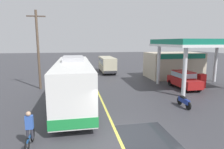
# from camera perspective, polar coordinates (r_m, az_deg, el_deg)

# --- Properties ---
(ground) EXTENTS (120.00, 120.00, 0.00)m
(ground) POSITION_cam_1_polar(r_m,az_deg,el_deg) (29.16, -6.56, 0.07)
(ground) COLOR #38383D
(lane_divider_stripe) EXTENTS (0.16, 50.00, 0.01)m
(lane_divider_stripe) POSITION_cam_1_polar(r_m,az_deg,el_deg) (24.25, -5.69, -1.87)
(lane_divider_stripe) COLOR #D8CC4C
(lane_divider_stripe) RESTS_ON ground
(wet_puddle_patch) EXTENTS (2.79, 5.14, 0.01)m
(wet_puddle_patch) POSITION_cam_1_polar(r_m,az_deg,el_deg) (9.81, 11.93, -20.16)
(wet_puddle_patch) COLOR #26282D
(wet_puddle_patch) RESTS_ON ground
(coach_bus_main) EXTENTS (2.60, 11.04, 3.69)m
(coach_bus_main) POSITION_cam_1_polar(r_m,az_deg,el_deg) (15.09, -11.29, -2.46)
(coach_bus_main) COLOR white
(coach_bus_main) RESTS_ON ground
(gas_station_roadside) EXTENTS (9.10, 11.95, 5.10)m
(gas_station_roadside) POSITION_cam_1_polar(r_m,az_deg,el_deg) (25.70, 19.87, 4.16)
(gas_station_roadside) COLOR #147259
(gas_station_roadside) RESTS_ON ground
(car_at_pump) EXTENTS (1.70, 4.20, 1.82)m
(car_at_pump) POSITION_cam_1_polar(r_m,az_deg,el_deg) (21.47, 20.48, -1.21)
(car_at_pump) COLOR maroon
(car_at_pump) RESTS_ON ground
(minibus_opposing_lane) EXTENTS (2.04, 6.13, 2.44)m
(minibus_opposing_lane) POSITION_cam_1_polar(r_m,az_deg,el_deg) (30.32, -1.48, 3.31)
(minibus_opposing_lane) COLOR #BFB799
(minibus_opposing_lane) RESTS_ON ground
(cyclist_on_shoulder) EXTENTS (0.34, 1.82, 1.72)m
(cyclist_on_shoulder) POSITION_cam_1_polar(r_m,az_deg,el_deg) (10.02, -23.23, -15.08)
(cyclist_on_shoulder) COLOR black
(cyclist_on_shoulder) RESTS_ON ground
(motorcycle_parked_forecourt) EXTENTS (0.55, 1.80, 0.92)m
(motorcycle_parked_forecourt) POSITION_cam_1_polar(r_m,az_deg,el_deg) (15.51, 20.52, -7.44)
(motorcycle_parked_forecourt) COLOR black
(motorcycle_parked_forecourt) RESTS_ON ground
(pedestrian_near_pump) EXTENTS (0.55, 0.22, 1.66)m
(pedestrian_near_pump) POSITION_cam_1_polar(r_m,az_deg,el_deg) (23.24, 17.71, -0.47)
(pedestrian_near_pump) COLOR #33333F
(pedestrian_near_pump) RESTS_ON ground
(car_trailing_behind_bus) EXTENTS (1.70, 4.20, 1.82)m
(car_trailing_behind_bus) POSITION_cam_1_polar(r_m,az_deg,el_deg) (33.36, -11.46, 2.91)
(car_trailing_behind_bus) COLOR olive
(car_trailing_behind_bus) RESTS_ON ground
(utility_pole_roadside) EXTENTS (1.80, 0.24, 7.92)m
(utility_pole_roadside) POSITION_cam_1_polar(r_m,az_deg,el_deg) (20.96, -21.07, 7.13)
(utility_pole_roadside) COLOR brown
(utility_pole_roadside) RESTS_ON ground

